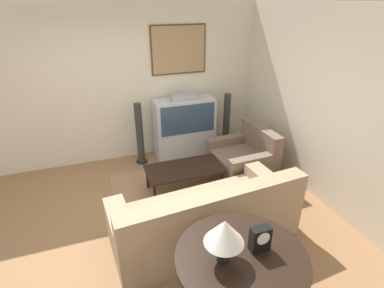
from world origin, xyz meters
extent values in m
plane|color=#8E6642|center=(0.00, 0.00, 0.00)|extent=(12.00, 12.00, 0.00)
cube|color=beige|center=(0.00, 2.13, 1.35)|extent=(12.00, 0.06, 2.70)
cube|color=#4C381E|center=(1.16, 2.08, 1.92)|extent=(0.99, 0.03, 0.84)
cube|color=#A37F56|center=(1.16, 2.07, 1.92)|extent=(0.94, 0.01, 0.79)
cube|color=beige|center=(2.63, 0.00, 1.35)|extent=(0.06, 12.00, 2.70)
cube|color=#99704C|center=(0.69, 0.60, 0.01)|extent=(2.01, 1.73, 0.01)
cube|color=#B7B7BC|center=(1.16, 1.81, 0.25)|extent=(1.10, 0.44, 0.50)
cube|color=#B7B7BC|center=(1.16, 1.81, 0.80)|extent=(1.10, 0.44, 0.61)
cube|color=#2D425B|center=(1.16, 1.59, 0.80)|extent=(0.99, 0.01, 0.53)
cube|color=#9E9EA3|center=(1.16, 1.81, 1.15)|extent=(0.49, 0.24, 0.09)
cube|color=#9E8466|center=(0.69, -0.35, 0.21)|extent=(2.32, 1.12, 0.41)
cube|color=#9E8466|center=(0.72, -0.71, 0.64)|extent=(2.26, 0.39, 0.46)
cube|color=#9E8466|center=(1.70, -0.27, 0.29)|extent=(0.31, 0.97, 0.57)
cube|color=#9E8466|center=(-0.31, -0.42, 0.29)|extent=(0.31, 0.97, 0.57)
cube|color=#715F49|center=(1.22, -0.54, 0.58)|extent=(0.37, 0.15, 0.34)
cube|color=#715F49|center=(0.21, -0.62, 0.58)|extent=(0.37, 0.15, 0.34)
cube|color=brown|center=(1.80, 0.75, 0.22)|extent=(0.92, 0.99, 0.43)
cube|color=brown|center=(2.15, 0.76, 0.63)|extent=(0.23, 0.96, 0.40)
cube|color=brown|center=(1.78, 1.14, 0.29)|extent=(0.88, 0.20, 0.57)
cube|color=brown|center=(1.82, 0.35, 0.29)|extent=(0.88, 0.20, 0.57)
cube|color=black|center=(0.76, 0.65, 0.39)|extent=(1.14, 0.60, 0.04)
cylinder|color=black|center=(0.24, 0.40, 0.19)|extent=(0.04, 0.04, 0.37)
cylinder|color=black|center=(1.28, 0.40, 0.19)|extent=(0.04, 0.04, 0.37)
cylinder|color=black|center=(0.24, 0.89, 0.19)|extent=(0.04, 0.04, 0.37)
cylinder|color=black|center=(1.28, 0.89, 0.19)|extent=(0.04, 0.04, 0.37)
cylinder|color=black|center=(0.59, -1.48, 0.75)|extent=(1.14, 1.14, 0.04)
cube|color=black|center=(0.59, -1.48, 0.69)|extent=(0.97, 0.45, 0.08)
cylinder|color=black|center=(0.98, -1.42, 0.37)|extent=(0.05, 0.05, 0.73)
cylinder|color=black|center=(0.42, -1.46, 0.79)|extent=(0.11, 0.11, 0.02)
cylinder|color=black|center=(0.42, -1.46, 0.97)|extent=(0.02, 0.02, 0.34)
cone|color=white|center=(0.42, -1.46, 1.08)|extent=(0.33, 0.33, 0.21)
cube|color=black|center=(0.76, -1.46, 0.89)|extent=(0.17, 0.09, 0.24)
cylinder|color=white|center=(0.76, -1.51, 0.94)|extent=(0.12, 0.01, 0.12)
cylinder|color=black|center=(0.31, 1.78, 0.01)|extent=(0.22, 0.22, 0.02)
cylinder|color=#2D2D2D|center=(0.31, 1.78, 0.56)|extent=(0.13, 0.13, 1.13)
cylinder|color=black|center=(2.00, 1.78, 0.01)|extent=(0.22, 0.22, 0.02)
cylinder|color=#2D2D2D|center=(2.00, 1.78, 0.56)|extent=(0.13, 0.13, 1.13)
camera|label=1|loc=(-0.43, -3.08, 2.74)|focal=28.00mm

